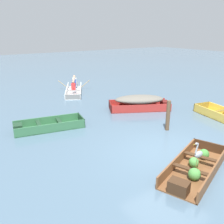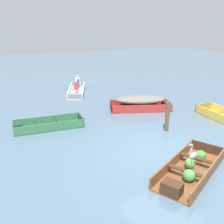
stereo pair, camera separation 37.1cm
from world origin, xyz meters
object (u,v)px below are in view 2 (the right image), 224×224
at_px(skiff_red_near_moored, 141,101).
at_px(rowboat_white_with_crew, 77,88).
at_px(heron_on_dinghy, 193,155).
at_px(mooring_post, 167,116).
at_px(skiff_green_mid_moored, 46,125).
at_px(dinghy_wooden_brown_foreground, 190,169).

bearing_deg(skiff_red_near_moored, rowboat_white_with_crew, 101.15).
distance_m(heron_on_dinghy, mooring_post, 3.79).
distance_m(skiff_red_near_moored, skiff_green_mid_moored, 5.19).
height_order(skiff_red_near_moored, mooring_post, mooring_post).
xyz_separation_m(rowboat_white_with_crew, mooring_post, (0.15, -8.50, 0.43)).
height_order(skiff_green_mid_moored, mooring_post, mooring_post).
height_order(rowboat_white_with_crew, heron_on_dinghy, heron_on_dinghy).
height_order(skiff_red_near_moored, rowboat_white_with_crew, rowboat_white_with_crew).
height_order(dinghy_wooden_brown_foreground, heron_on_dinghy, heron_on_dinghy).
xyz_separation_m(skiff_red_near_moored, mooring_post, (-0.96, -2.88, 0.19)).
distance_m(dinghy_wooden_brown_foreground, skiff_green_mid_moored, 6.33).
bearing_deg(skiff_green_mid_moored, mooring_post, -35.77).
xyz_separation_m(dinghy_wooden_brown_foreground, skiff_red_near_moored, (2.77, 5.70, 0.31)).
bearing_deg(mooring_post, heron_on_dinghy, -124.73).
bearing_deg(heron_on_dinghy, dinghy_wooden_brown_foreground, 40.95).
bearing_deg(mooring_post, rowboat_white_with_crew, 91.02).
relative_size(rowboat_white_with_crew, mooring_post, 2.93).
bearing_deg(skiff_green_mid_moored, dinghy_wooden_brown_foreground, -67.64).
bearing_deg(rowboat_white_with_crew, heron_on_dinghy, -99.80).
relative_size(rowboat_white_with_crew, heron_on_dinghy, 4.51).
distance_m(rowboat_white_with_crew, heron_on_dinghy, 11.81).
relative_size(skiff_green_mid_moored, mooring_post, 2.37).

